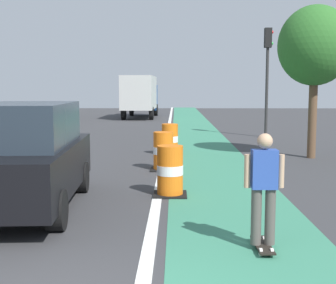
{
  "coord_description": "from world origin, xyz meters",
  "views": [
    {
      "loc": [
        1.28,
        -4.09,
        2.32
      ],
      "look_at": [
        1.12,
        6.45,
        1.1
      ],
      "focal_mm": 49.84,
      "sensor_mm": 36.0,
      "label": 1
    }
  ],
  "objects": [
    {
      "name": "skateboarder_on_lane",
      "position": [
        2.55,
        2.45,
        0.91
      ],
      "size": [
        0.57,
        0.8,
        1.69
      ],
      "color": "black",
      "rests_on": "ground"
    },
    {
      "name": "delivery_truck_down_block",
      "position": [
        -1.45,
        32.49,
        1.85
      ],
      "size": [
        2.51,
        7.65,
        3.23
      ],
      "color": "beige",
      "rests_on": "ground"
    },
    {
      "name": "street_tree_sidewalk",
      "position": [
        5.83,
        11.4,
        3.67
      ],
      "size": [
        2.4,
        2.4,
        5.0
      ],
      "color": "brown",
      "rests_on": "ground"
    },
    {
      "name": "traffic_barrel_mid",
      "position": [
        0.95,
        9.0,
        0.53
      ],
      "size": [
        0.73,
        0.73,
        1.09
      ],
      "color": "orange",
      "rests_on": "ground"
    },
    {
      "name": "traffic_light_corner",
      "position": [
        5.61,
        18.08,
        3.5
      ],
      "size": [
        0.41,
        0.32,
        5.1
      ],
      "color": "#2D2D2D",
      "rests_on": "ground"
    },
    {
      "name": "bike_lane_strip",
      "position": [
        2.4,
        12.0,
        0.0
      ],
      "size": [
        2.5,
        80.0,
        0.01
      ],
      "primitive_type": "cube",
      "color": "#387F60",
      "rests_on": "ground"
    },
    {
      "name": "parked_suv_nearest",
      "position": [
        -1.56,
        4.68,
        1.04
      ],
      "size": [
        2.12,
        4.7,
        2.04
      ],
      "color": "black",
      "rests_on": "ground"
    },
    {
      "name": "traffic_barrel_front",
      "position": [
        1.17,
        5.85,
        0.53
      ],
      "size": [
        0.73,
        0.73,
        1.09
      ],
      "color": "orange",
      "rests_on": "ground"
    },
    {
      "name": "lane_divider_stripe",
      "position": [
        0.9,
        12.0,
        0.01
      ],
      "size": [
        0.2,
        80.0,
        0.01
      ],
      "primitive_type": "cube",
      "color": "silver",
      "rests_on": "ground"
    },
    {
      "name": "traffic_barrel_back",
      "position": [
        1.1,
        11.98,
        0.53
      ],
      "size": [
        0.73,
        0.73,
        1.09
      ],
      "color": "orange",
      "rests_on": "ground"
    }
  ]
}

